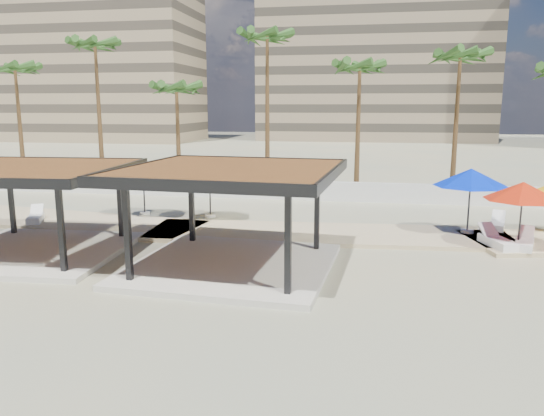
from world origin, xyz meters
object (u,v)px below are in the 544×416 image
(lounger_b, at_px, (524,243))
(lounger_d, at_px, (497,225))
(pavilion_west, at_px, (32,202))
(lounger_a, at_px, (35,218))
(pavilion_central, at_px, (232,208))
(umbrella_c, at_px, (523,191))
(lounger_c, at_px, (497,242))

(lounger_b, relative_size, lounger_d, 1.04)
(pavilion_west, xyz_separation_m, lounger_d, (18.71, 7.31, -1.74))
(lounger_a, bearing_deg, pavilion_west, -171.75)
(pavilion_central, relative_size, lounger_d, 3.94)
(pavilion_central, distance_m, umbrella_c, 11.50)
(pavilion_west, xyz_separation_m, umbrella_c, (18.76, 3.87, 0.37))
(lounger_b, distance_m, lounger_c, 1.04)
(lounger_b, xyz_separation_m, lounger_c, (-1.04, 0.00, 0.01))
(umbrella_c, relative_size, lounger_c, 1.74)
(pavilion_west, bearing_deg, lounger_b, 7.79)
(pavilion_central, xyz_separation_m, pavilion_west, (-8.07, 0.35, -0.11))
(lounger_c, bearing_deg, lounger_b, -108.85)
(pavilion_central, relative_size, umbrella_c, 2.03)
(lounger_a, relative_size, lounger_b, 0.96)
(umbrella_c, height_order, lounger_d, umbrella_c)
(umbrella_c, distance_m, lounger_a, 22.12)
(pavilion_central, bearing_deg, pavilion_west, -178.88)
(umbrella_c, height_order, lounger_a, umbrella_c)
(pavilion_central, xyz_separation_m, lounger_c, (9.90, 4.27, -1.83))
(lounger_a, xyz_separation_m, lounger_c, (21.21, -0.82, 0.02))
(pavilion_central, height_order, lounger_c, pavilion_central)
(lounger_a, relative_size, lounger_d, 1.00)
(umbrella_c, xyz_separation_m, lounger_b, (0.25, 0.04, -2.10))
(pavilion_central, relative_size, lounger_b, 3.79)
(lounger_b, height_order, lounger_d, lounger_b)
(lounger_d, bearing_deg, lounger_b, -159.74)
(pavilion_central, xyz_separation_m, lounger_d, (10.65, 7.66, -1.85))
(lounger_c, bearing_deg, pavilion_central, 94.63)
(lounger_a, height_order, lounger_c, lounger_c)
(lounger_a, bearing_deg, lounger_d, -109.45)
(pavilion_central, distance_m, lounger_b, 11.88)
(pavilion_central, height_order, pavilion_west, pavilion_central)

